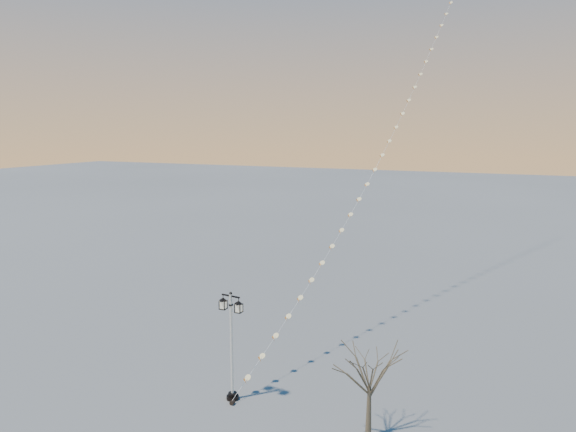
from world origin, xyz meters
The scene contains 4 objects.
ground centered at (0.00, 0.00, 0.00)m, with size 300.00×300.00×0.00m, color slate.
street_lamp centered at (-0.14, 1.64, 3.09)m, with size 1.41×0.62×5.59m.
bare_tree centered at (6.91, 1.29, 3.00)m, with size 2.60×2.60×4.32m.
kite_train centered at (3.42, 21.20, 16.32)m, with size 7.22×40.67×32.81m.
Camera 1 is at (12.09, -19.25, 13.35)m, focal length 32.29 mm.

